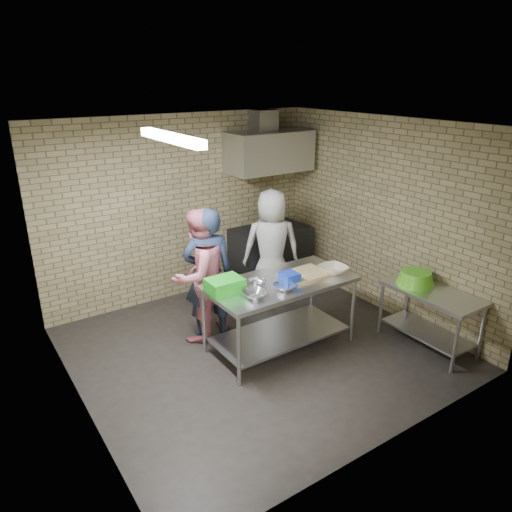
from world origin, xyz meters
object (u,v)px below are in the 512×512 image
Objects in this scene: prep_table at (280,314)px; man_navy at (208,274)px; woman_pink at (199,276)px; woman_white at (272,247)px; green_crate at (225,285)px; side_counter at (429,318)px; bottle_green at (285,153)px; blue_tub at (289,278)px; stove at (270,255)px; green_basin at (416,278)px.

man_navy is (-0.58, 0.73, 0.41)m from prep_table.
woman_pink is 1.43m from woman_white.
green_crate is 0.66m from woman_pink.
side_counter is 0.70× the size of woman_pink.
bottle_green is at bearing -168.03° from woman_pink.
green_crate reaches higher than prep_table.
blue_tub is at bearing -125.64° from bottle_green.
bottle_green is (1.50, 2.09, 1.06)m from blue_tub.
bottle_green is (2.25, 1.87, 1.04)m from green_crate.
side_counter is 2.79m from stove.
green_basin is 0.27× the size of woman_white.
green_crate is at bearing -137.82° from stove.
green_crate reaches higher than side_counter.
man_navy is at bearing 46.21° from woman_white.
green_crate is at bearing 163.65° from blue_tub.
green_crate is at bearing 64.36° from woman_white.
green_basin is (0.43, -2.50, 0.38)m from stove.
prep_table is 0.52m from blue_tub.
stove is 0.70× the size of man_navy.
green_basin reaches higher than side_counter.
blue_tub is at bearing -16.35° from green_crate.
blue_tub is 0.43× the size of green_basin.
prep_table is 2.97m from bottle_green.
side_counter is 6.06× the size of blue_tub.
man_navy is 1.01× the size of woman_white.
man_navy is at bearing -149.38° from bottle_green.
green_crate is at bearing -140.26° from bottle_green.
stove is 1.65m from bottle_green.
man_navy is at bearing 128.51° from prep_table.
blue_tub is 0.12× the size of woman_white.
man_navy reaches higher than prep_table.
woman_white is at bearing -135.56° from bottle_green.
woman_white is at bearing 36.51° from green_crate.
bottle_green is (0.00, 2.99, 1.64)m from side_counter.
man_navy is (0.12, 0.61, -0.11)m from green_crate.
blue_tub is 0.12× the size of woman_pink.
side_counter is 1.00× the size of stove.
green_crate is 2.64× the size of bottle_green.
green_basin is (1.48, -0.65, -0.12)m from blue_tub.
bottle_green reaches higher than green_crate.
green_basin is (1.53, -0.75, 0.39)m from prep_table.
green_crate is 0.78m from blue_tub.
prep_table is 1.84m from side_counter.
side_counter is 2.58m from green_crate.
bottle_green reaches higher than side_counter.
blue_tub is 0.12× the size of man_navy.
stove reaches higher than prep_table.
green_basin is 2.08m from woman_white.
woman_white reaches higher than stove.
stove is 3.03× the size of green_crate.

